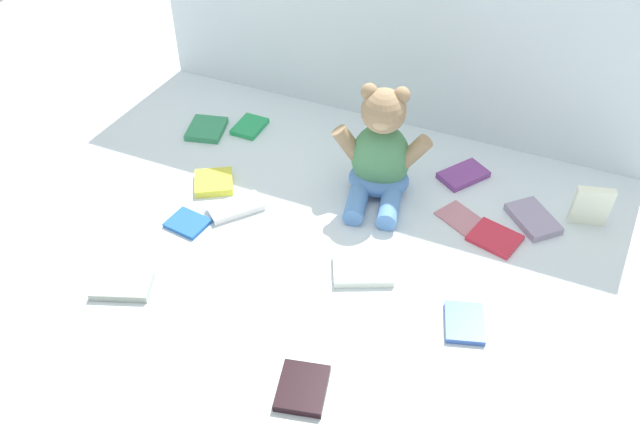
{
  "coord_description": "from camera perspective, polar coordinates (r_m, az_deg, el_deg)",
  "views": [
    {
      "loc": [
        0.48,
        -1.16,
        1.13
      ],
      "look_at": [
        0.02,
        -0.1,
        0.1
      ],
      "focal_mm": 38.71,
      "sensor_mm": 36.0,
      "label": 1
    }
  ],
  "objects": [
    {
      "name": "book_case_12",
      "position": [
        1.75,
        17.2,
        -0.43
      ],
      "size": [
        0.15,
        0.15,
        0.02
      ],
      "primitive_type": "cube",
      "rotation": [
        0.0,
        0.0,
        3.91
      ],
      "color": "#978AA7",
      "rests_on": "ground_plane"
    },
    {
      "name": "book_case_10",
      "position": [
        1.48,
        11.85,
        -8.82
      ],
      "size": [
        0.11,
        0.12,
        0.01
      ],
      "primitive_type": "cube",
      "rotation": [
        0.0,
        0.0,
        0.3
      ],
      "color": "#375CB1",
      "rests_on": "ground_plane"
    },
    {
      "name": "book_case_2",
      "position": [
        1.99,
        -5.84,
        7.16
      ],
      "size": [
        0.07,
        0.1,
        0.01
      ],
      "primitive_type": "cube",
      "rotation": [
        0.0,
        0.0,
        3.13
      ],
      "color": "#259D56",
      "rests_on": "ground_plane"
    },
    {
      "name": "book_case_7",
      "position": [
        1.84,
        11.76,
        3.14
      ],
      "size": [
        0.13,
        0.14,
        0.02
      ],
      "primitive_type": "cube",
      "rotation": [
        0.0,
        0.0,
        2.54
      ],
      "color": "#7E3C8A",
      "rests_on": "ground_plane"
    },
    {
      "name": "book_case_13",
      "position": [
        1.71,
        -6.99,
        0.49
      ],
      "size": [
        0.14,
        0.14,
        0.02
      ],
      "primitive_type": "cube",
      "rotation": [
        0.0,
        0.0,
        5.59
      ],
      "color": "white",
      "rests_on": "ground_plane"
    },
    {
      "name": "book_case_9",
      "position": [
        1.55,
        3.57,
        -4.65
      ],
      "size": [
        0.16,
        0.14,
        0.02
      ],
      "primitive_type": "cube",
      "rotation": [
        0.0,
        0.0,
        2.0
      ],
      "color": "white",
      "rests_on": "ground_plane"
    },
    {
      "name": "backdrop_drape",
      "position": [
        1.88,
        6.55,
        16.0
      ],
      "size": [
        1.41,
        0.03,
        0.64
      ],
      "primitive_type": "cube",
      "color": "silver",
      "rests_on": "ground_plane"
    },
    {
      "name": "book_case_3",
      "position": [
        1.71,
        11.76,
        -0.48
      ],
      "size": [
        0.15,
        0.13,
        0.01
      ],
      "primitive_type": "cube",
      "rotation": [
        0.0,
        0.0,
        4.2
      ],
      "color": "#BB7581",
      "rests_on": "ground_plane"
    },
    {
      "name": "ground_plane",
      "position": [
        1.69,
        0.64,
        -0.25
      ],
      "size": [
        3.2,
        3.2,
        0.0
      ],
      "primitive_type": "plane",
      "color": "silver"
    },
    {
      "name": "book_case_1",
      "position": [
        1.8,
        -8.76,
        2.57
      ],
      "size": [
        0.13,
        0.13,
        0.02
      ],
      "primitive_type": "cube",
      "rotation": [
        0.0,
        0.0,
        2.11
      ],
      "color": "yellow",
      "rests_on": "ground_plane"
    },
    {
      "name": "book_case_5",
      "position": [
        2.0,
        -9.36,
        6.91
      ],
      "size": [
        0.12,
        0.13,
        0.02
      ],
      "primitive_type": "cube",
      "rotation": [
        0.0,
        0.0,
        3.38
      ],
      "color": "#2F8958",
      "rests_on": "ground_plane"
    },
    {
      "name": "book_case_11",
      "position": [
        1.58,
        -16.04,
        -5.77
      ],
      "size": [
        0.15,
        0.12,
        0.02
      ],
      "primitive_type": "cube",
      "rotation": [
        0.0,
        0.0,
        5.07
      ],
      "color": "#99A296",
      "rests_on": "ground_plane"
    },
    {
      "name": "teddy_bear",
      "position": [
        1.7,
        5.0,
        4.79
      ],
      "size": [
        0.25,
        0.24,
        0.3
      ],
      "rotation": [
        0.0,
        0.0,
        0.2
      ],
      "color": "#4C8C59",
      "rests_on": "ground_plane"
    },
    {
      "name": "book_case_8",
      "position": [
        1.76,
        21.5,
        0.57
      ],
      "size": [
        0.09,
        0.05,
        0.11
      ],
      "primitive_type": "cube",
      "rotation": [
        0.11,
        0.0,
        0.24
      ],
      "color": "white",
      "rests_on": "ground_plane"
    },
    {
      "name": "book_case_6",
      "position": [
        1.35,
        -1.46,
        -14.22
      ],
      "size": [
        0.11,
        0.13,
        0.02
      ],
      "primitive_type": "cube",
      "rotation": [
        0.0,
        0.0,
        0.23
      ],
      "color": "black",
      "rests_on": "ground_plane"
    },
    {
      "name": "book_case_4",
      "position": [
        1.68,
        14.25,
        -1.97
      ],
      "size": [
        0.13,
        0.12,
        0.01
      ],
      "primitive_type": "cube",
      "rotation": [
        0.0,
        0.0,
        1.31
      ],
      "color": "red",
      "rests_on": "ground_plane"
    },
    {
      "name": "book_case_0",
      "position": [
        1.7,
        -10.89,
        -0.78
      ],
      "size": [
        0.1,
        0.09,
        0.01
      ],
      "primitive_type": "cube",
      "rotation": [
        0.0,
        0.0,
        1.44
      ],
      "color": "#215CB1",
      "rests_on": "ground_plane"
    }
  ]
}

